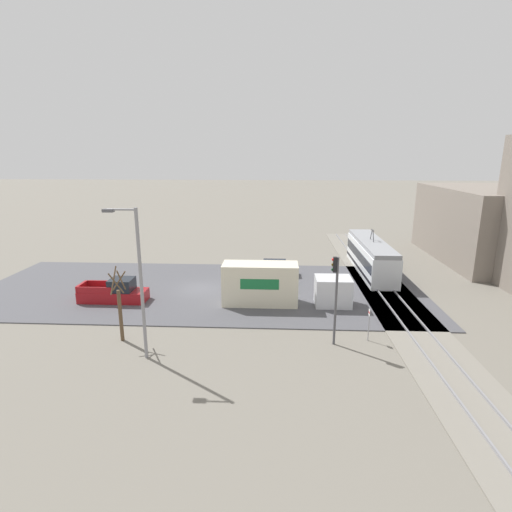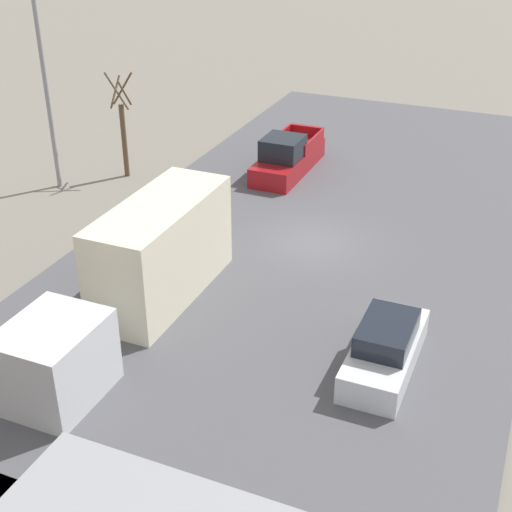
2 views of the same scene
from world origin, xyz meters
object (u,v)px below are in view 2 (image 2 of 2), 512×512
object	(u,v)px
sedan_car_0	(385,349)
street_lamp_near_crossing	(47,73)
street_tree	(123,130)
pickup_truck	(287,158)
box_truck	(140,273)

from	to	relation	value
sedan_car_0	street_lamp_near_crossing	xyz separation A→B (m)	(17.18, -7.81, 4.48)
sedan_car_0	street_tree	xyz separation A→B (m)	(14.99, -9.94, 1.55)
pickup_truck	sedan_car_0	world-z (taller)	pickup_truck
box_truck	sedan_car_0	size ratio (longest dim) A/B	2.38
street_lamp_near_crossing	box_truck	bearing A→B (deg)	138.64
box_truck	street_lamp_near_crossing	distance (m)	12.78
pickup_truck	street_tree	size ratio (longest dim) A/B	1.11
street_tree	street_lamp_near_crossing	distance (m)	4.24
box_truck	pickup_truck	size ratio (longest dim) A/B	1.88
sedan_car_0	street_tree	distance (m)	18.05
sedan_car_0	box_truck	bearing A→B (deg)	2.18
pickup_truck	sedan_car_0	bearing A→B (deg)	121.33
sedan_car_0	street_lamp_near_crossing	world-z (taller)	street_lamp_near_crossing
street_lamp_near_crossing	street_tree	bearing A→B (deg)	-135.75
pickup_truck	street_tree	distance (m)	7.81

